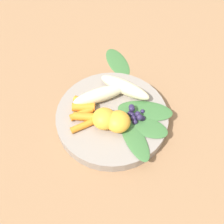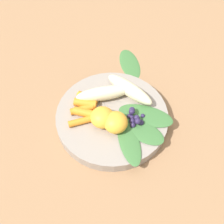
# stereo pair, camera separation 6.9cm
# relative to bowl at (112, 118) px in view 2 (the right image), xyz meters

# --- Properties ---
(ground_plane) EXTENTS (2.40, 2.40, 0.00)m
(ground_plane) POSITION_rel_bowl_xyz_m (0.00, 0.00, -0.01)
(ground_plane) COLOR #99704C
(bowl) EXTENTS (0.26, 0.26, 0.03)m
(bowl) POSITION_rel_bowl_xyz_m (0.00, 0.00, 0.00)
(bowl) COLOR gray
(bowl) RESTS_ON ground_plane
(banana_peeled_left) EXTENTS (0.14, 0.06, 0.03)m
(banana_peeled_left) POSITION_rel_bowl_xyz_m (0.02, -0.05, 0.03)
(banana_peeled_left) COLOR beige
(banana_peeled_left) RESTS_ON bowl
(banana_peeled_right) EXTENTS (0.12, 0.11, 0.03)m
(banana_peeled_right) POSITION_rel_bowl_xyz_m (-0.04, -0.06, 0.03)
(banana_peeled_right) COLOR beige
(banana_peeled_right) RESTS_ON bowl
(orange_segment_near) EXTENTS (0.05, 0.05, 0.04)m
(orange_segment_near) POSITION_rel_bowl_xyz_m (-0.01, 0.04, 0.03)
(orange_segment_near) COLOR #F4A833
(orange_segment_near) RESTS_ON bowl
(orange_segment_far) EXTENTS (0.05, 0.05, 0.04)m
(orange_segment_far) POSITION_rel_bowl_xyz_m (0.02, 0.02, 0.03)
(orange_segment_far) COLOR #F4A833
(orange_segment_far) RESTS_ON bowl
(carrot_front) EXTENTS (0.05, 0.05, 0.02)m
(carrot_front) POSITION_rel_bowl_xyz_m (0.06, -0.04, 0.02)
(carrot_front) COLOR orange
(carrot_front) RESTS_ON bowl
(carrot_mid_left) EXTENTS (0.06, 0.03, 0.02)m
(carrot_mid_left) POSITION_rel_bowl_xyz_m (0.06, -0.03, 0.02)
(carrot_mid_left) COLOR orange
(carrot_mid_left) RESTS_ON bowl
(carrot_mid_right) EXTENTS (0.06, 0.03, 0.02)m
(carrot_mid_right) POSITION_rel_bowl_xyz_m (0.07, -0.01, 0.02)
(carrot_mid_right) COLOR orange
(carrot_mid_right) RESTS_ON bowl
(carrot_rear) EXTENTS (0.06, 0.03, 0.02)m
(carrot_rear) POSITION_rel_bowl_xyz_m (0.06, -0.00, 0.02)
(carrot_rear) COLOR orange
(carrot_rear) RESTS_ON bowl
(carrot_small) EXTENTS (0.06, 0.03, 0.01)m
(carrot_small) POSITION_rel_bowl_xyz_m (0.07, 0.02, 0.02)
(carrot_small) COLOR orange
(carrot_small) RESTS_ON bowl
(blueberry_pile) EXTENTS (0.04, 0.05, 0.03)m
(blueberry_pile) POSITION_rel_bowl_xyz_m (-0.05, 0.02, 0.03)
(blueberry_pile) COLOR #2D234C
(blueberry_pile) RESTS_ON bowl
(coconut_shred_patch) EXTENTS (0.05, 0.05, 0.00)m
(coconut_shred_patch) POSITION_rel_bowl_xyz_m (-0.05, 0.04, 0.02)
(coconut_shred_patch) COLOR white
(coconut_shred_patch) RESTS_ON bowl
(kale_leaf_left) EXTENTS (0.07, 0.13, 0.00)m
(kale_leaf_left) POSITION_rel_bowl_xyz_m (-0.03, 0.07, 0.02)
(kale_leaf_left) COLOR #3D7038
(kale_leaf_left) RESTS_ON bowl
(kale_leaf_right) EXTENTS (0.11, 0.10, 0.00)m
(kale_leaf_right) POSITION_rel_bowl_xyz_m (-0.07, 0.05, 0.02)
(kale_leaf_right) COLOR #3D7038
(kale_leaf_right) RESTS_ON bowl
(kale_leaf_rear) EXTENTS (0.14, 0.10, 0.00)m
(kale_leaf_rear) POSITION_rel_bowl_xyz_m (-0.08, 0.01, 0.02)
(kale_leaf_rear) COLOR #3D7038
(kale_leaf_rear) RESTS_ON bowl
(kale_leaf_stray) EXTENTS (0.07, 0.12, 0.01)m
(kale_leaf_stray) POSITION_rel_bowl_xyz_m (-0.06, -0.19, -0.01)
(kale_leaf_stray) COLOR #3D7038
(kale_leaf_stray) RESTS_ON ground_plane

